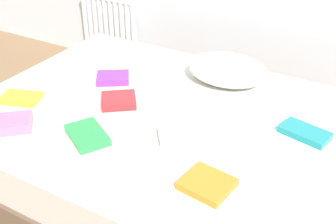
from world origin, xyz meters
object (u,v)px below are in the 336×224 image
at_px(bed, 163,153).
at_px(radiator, 109,24).
at_px(textbook_orange, 207,184).
at_px(textbook_purple, 113,78).
at_px(pillow, 227,69).
at_px(textbook_white, 182,135).
at_px(textbook_teal, 305,133).
at_px(textbook_red, 119,100).
at_px(textbook_green, 87,135).
at_px(textbook_pink, 10,124).
at_px(textbook_yellow, 21,98).

bearing_deg(bed, radiator, 136.05).
relative_size(radiator, textbook_orange, 2.93).
relative_size(textbook_orange, textbook_purple, 1.03).
distance_m(radiator, pillow, 1.57).
relative_size(radiator, textbook_white, 2.56).
bearing_deg(pillow, textbook_purple, -150.88).
relative_size(textbook_white, textbook_teal, 0.98).
distance_m(radiator, textbook_red, 1.59).
bearing_deg(radiator, textbook_white, -43.21).
bearing_deg(textbook_red, textbook_green, -117.75).
height_order(textbook_red, textbook_pink, textbook_pink).
relative_size(radiator, textbook_red, 3.13).
bearing_deg(textbook_green, radiator, 154.09).
bearing_deg(textbook_pink, radiator, 70.56).
height_order(pillow, textbook_pink, pillow).
bearing_deg(textbook_teal, radiator, 164.37).
bearing_deg(textbook_red, textbook_yellow, 167.95).
bearing_deg(textbook_pink, textbook_purple, 37.17).
height_order(bed, textbook_red, textbook_red).
distance_m(textbook_orange, textbook_pink, 1.01).
relative_size(pillow, textbook_white, 2.11).
relative_size(bed, textbook_green, 8.90).
height_order(textbook_yellow, textbook_pink, textbook_pink).
height_order(textbook_yellow, textbook_purple, textbook_purple).
bearing_deg(textbook_teal, pillow, 161.21).
bearing_deg(radiator, textbook_orange, -43.54).
height_order(radiator, textbook_red, radiator).
xyz_separation_m(textbook_green, textbook_yellow, (-0.53, 0.10, -0.00)).
xyz_separation_m(textbook_red, textbook_pink, (-0.32, -0.45, 0.00)).
bearing_deg(textbook_purple, textbook_orange, -66.75).
distance_m(textbook_white, textbook_purple, 0.69).
height_order(pillow, textbook_white, pillow).
bearing_deg(textbook_pink, textbook_green, -23.67).
distance_m(bed, textbook_pink, 0.80).
distance_m(radiator, textbook_teal, 2.19).
bearing_deg(pillow, textbook_green, -111.32).
height_order(textbook_green, textbook_purple, same).
height_order(textbook_purple, textbook_teal, textbook_purple).
bearing_deg(textbook_teal, bed, -154.11).
bearing_deg(radiator, bed, -43.95).
bearing_deg(textbook_purple, bed, -54.86).
distance_m(radiator, textbook_green, 1.89).
xyz_separation_m(textbook_green, textbook_purple, (-0.24, 0.53, 0.00)).
bearing_deg(textbook_pink, textbook_orange, -36.28).
bearing_deg(textbook_purple, textbook_green, -99.35).
bearing_deg(textbook_white, textbook_orange, -82.51).
bearing_deg(textbook_teal, textbook_yellow, -150.50).
distance_m(textbook_green, textbook_pink, 0.39).
bearing_deg(pillow, bed, -105.98).
xyz_separation_m(textbook_green, textbook_pink, (-0.38, -0.12, 0.01)).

